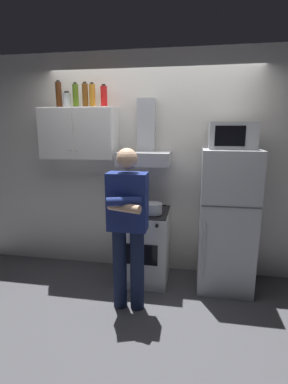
% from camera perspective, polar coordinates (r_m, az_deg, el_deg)
% --- Properties ---
extents(ground_plane, '(7.00, 7.00, 0.00)m').
position_cam_1_polar(ground_plane, '(3.49, 0.00, -18.73)').
color(ground_plane, '#4C4C51').
extents(back_wall_tiled, '(4.80, 0.10, 2.70)m').
position_cam_1_polar(back_wall_tiled, '(3.60, 1.62, 5.20)').
color(back_wall_tiled, silver).
rests_on(back_wall_tiled, ground_plane).
extents(upper_cabinet, '(0.90, 0.37, 0.60)m').
position_cam_1_polar(upper_cabinet, '(3.57, -12.76, 11.28)').
color(upper_cabinet, white).
extents(stove_oven, '(0.60, 0.62, 0.87)m').
position_cam_1_polar(stove_oven, '(3.52, -0.12, -10.53)').
color(stove_oven, white).
rests_on(stove_oven, ground_plane).
extents(range_hood, '(0.60, 0.44, 0.75)m').
position_cam_1_polar(range_hood, '(3.36, 0.25, 8.90)').
color(range_hood, '#B7BABF').
extents(refrigerator, '(0.60, 0.62, 1.60)m').
position_cam_1_polar(refrigerator, '(3.37, 16.09, -5.46)').
color(refrigerator, silver).
rests_on(refrigerator, ground_plane).
extents(microwave, '(0.48, 0.37, 0.28)m').
position_cam_1_polar(microwave, '(3.23, 17.10, 10.72)').
color(microwave, '#B7BABF').
rests_on(microwave, refrigerator).
extents(person_standing, '(0.38, 0.33, 1.64)m').
position_cam_1_polar(person_standing, '(2.80, -3.27, -6.50)').
color(person_standing, '#192342').
rests_on(person_standing, ground_plane).
extents(cooking_pot, '(0.31, 0.21, 0.12)m').
position_cam_1_polar(cooking_pot, '(3.22, 1.80, -3.28)').
color(cooking_pot, '#B7BABF').
rests_on(cooking_pot, stove_oven).
extents(bottle_soda_red, '(0.08, 0.08, 0.25)m').
position_cam_1_polar(bottle_soda_red, '(3.49, -7.98, 18.33)').
color(bottle_soda_red, red).
rests_on(bottle_soda_red, upper_cabinet).
extents(bottle_beer_brown, '(0.07, 0.07, 0.28)m').
position_cam_1_polar(bottle_beer_brown, '(3.54, -11.63, 18.34)').
color(bottle_beer_brown, brown).
rests_on(bottle_beer_brown, upper_cabinet).
extents(bottle_olive_oil, '(0.07, 0.07, 0.27)m').
position_cam_1_polar(bottle_olive_oil, '(3.56, -13.46, 18.17)').
color(bottle_olive_oil, '#4C6B19').
rests_on(bottle_olive_oil, upper_cabinet).
extents(bottle_canister_steel, '(0.09, 0.09, 0.18)m').
position_cam_1_polar(bottle_canister_steel, '(3.63, -15.07, 17.25)').
color(bottle_canister_steel, '#B2B5BA').
rests_on(bottle_canister_steel, upper_cabinet).
extents(bottle_rum_dark, '(0.07, 0.07, 0.30)m').
position_cam_1_polar(bottle_rum_dark, '(3.68, -16.61, 18.06)').
color(bottle_rum_dark, '#47230F').
rests_on(bottle_rum_dark, upper_cabinet).
extents(bottle_liquor_amber, '(0.07, 0.07, 0.27)m').
position_cam_1_polar(bottle_liquor_amber, '(3.52, -10.26, 18.37)').
color(bottle_liquor_amber, '#B7721E').
rests_on(bottle_liquor_amber, upper_cabinet).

